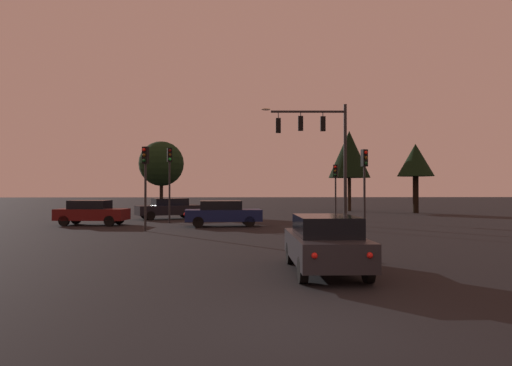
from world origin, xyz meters
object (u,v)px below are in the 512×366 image
object	(u,v)px
traffic_light_far_side	(145,171)
car_crossing_right	(92,212)
tree_center_horizon	(349,154)
traffic_light_median	(170,170)
car_crossing_left	(223,213)
tree_behind_sign	(416,161)
traffic_light_corner_left	(365,173)
traffic_light_corner_right	(336,180)
tree_left_far	(161,164)
traffic_signal_mast_arm	(320,140)
car_nearside_lane	(325,243)
car_far_lane	(168,208)

from	to	relation	value
traffic_light_far_side	car_crossing_right	bearing A→B (deg)	134.79
traffic_light_far_side	tree_center_horizon	world-z (taller)	tree_center_horizon
traffic_light_median	car_crossing_left	bearing A→B (deg)	-36.15
traffic_light_median	tree_center_horizon	bearing A→B (deg)	43.96
tree_behind_sign	traffic_light_corner_left	bearing A→B (deg)	-119.40
car_crossing_left	tree_center_horizon	world-z (taller)	tree_center_horizon
traffic_light_corner_right	tree_behind_sign	xyz separation A→B (m)	(9.24, 8.37, 1.96)
car_crossing_left	tree_left_far	size ratio (longest dim) A/B	0.73
traffic_signal_mast_arm	car_crossing_right	size ratio (longest dim) A/B	1.69
traffic_light_corner_right	tree_center_horizon	xyz separation A→B (m)	(4.05, 12.14, 2.82)
traffic_light_corner_right	traffic_light_median	size ratio (longest dim) A/B	0.81
traffic_light_corner_right	car_nearside_lane	xyz separation A→B (m)	(-4.69, -20.10, -2.03)
traffic_signal_mast_arm	tree_behind_sign	distance (m)	17.31
traffic_light_far_side	car_far_lane	bearing A→B (deg)	91.69
traffic_light_median	traffic_signal_mast_arm	bearing A→B (deg)	-11.75
traffic_signal_mast_arm	car_crossing_right	xyz separation A→B (m)	(-14.00, 0.59, -4.42)
traffic_light_corner_right	car_nearside_lane	distance (m)	20.74
traffic_light_median	car_nearside_lane	world-z (taller)	traffic_light_median
traffic_light_far_side	tree_behind_sign	world-z (taller)	tree_behind_sign
car_nearside_lane	car_crossing_left	xyz separation A→B (m)	(-3.24, 14.70, 0.00)
traffic_signal_mast_arm	traffic_light_median	distance (m)	9.84
car_nearside_lane	car_crossing_left	size ratio (longest dim) A/B	0.91
traffic_signal_mast_arm	car_crossing_left	xyz separation A→B (m)	(-5.95, -0.60, -4.42)
traffic_light_median	tree_behind_sign	bearing A→B (deg)	28.40
traffic_light_far_side	car_nearside_lane	xyz separation A→B (m)	(7.19, -11.76, -2.35)
traffic_light_median	tree_center_horizon	distance (m)	21.67
traffic_light_corner_right	car_far_lane	distance (m)	12.40
tree_behind_sign	tree_left_far	bearing A→B (deg)	-178.43
car_crossing_right	traffic_light_corner_left	bearing A→B (deg)	-15.89
traffic_light_far_side	car_far_lane	world-z (taller)	traffic_light_far_side
car_crossing_left	car_crossing_right	distance (m)	8.14
tree_center_horizon	traffic_signal_mast_arm	bearing A→B (deg)	-109.64
traffic_light_corner_right	traffic_light_far_side	distance (m)	14.52
traffic_light_far_side	car_crossing_right	size ratio (longest dim) A/B	1.01
traffic_signal_mast_arm	traffic_light_corner_right	xyz separation A→B (m)	(1.99, 4.80, -2.39)
car_crossing_right	tree_behind_sign	xyz separation A→B (m)	(25.23, 12.58, 3.99)
car_far_lane	tree_center_horizon	distance (m)	20.13
tree_left_far	traffic_light_corner_left	bearing A→B (deg)	-50.65
traffic_light_corner_left	tree_center_horizon	world-z (taller)	tree_center_horizon
traffic_signal_mast_arm	car_crossing_right	bearing A→B (deg)	177.59
traffic_light_median	car_crossing_right	size ratio (longest dim) A/B	1.11
traffic_light_far_side	tree_left_far	world-z (taller)	tree_left_far
traffic_light_median	traffic_light_far_side	distance (m)	5.54
traffic_light_corner_right	car_crossing_right	world-z (taller)	traffic_light_corner_right
traffic_light_corner_right	car_far_lane	xyz separation A→B (m)	(-12.17, 1.25, -2.03)
tree_behind_sign	car_far_lane	bearing A→B (deg)	-161.60
car_far_lane	traffic_signal_mast_arm	bearing A→B (deg)	-30.70
car_nearside_lane	car_crossing_right	world-z (taller)	same
traffic_light_far_side	traffic_light_corner_left	bearing A→B (deg)	-1.58
car_nearside_lane	traffic_light_median	bearing A→B (deg)	111.40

